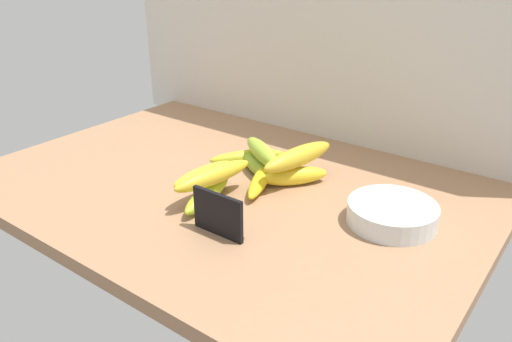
% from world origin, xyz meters
% --- Properties ---
extents(counter_top, '(1.10, 0.76, 0.03)m').
position_xyz_m(counter_top, '(0.00, 0.00, 0.01)').
color(counter_top, '#996F4E').
rests_on(counter_top, ground).
extents(back_wall, '(1.30, 0.02, 0.70)m').
position_xyz_m(back_wall, '(0.00, 0.39, 0.35)').
color(back_wall, beige).
rests_on(back_wall, ground).
extents(chalkboard_sign, '(0.11, 0.02, 0.08)m').
position_xyz_m(chalkboard_sign, '(0.12, -0.17, 0.07)').
color(chalkboard_sign, black).
rests_on(chalkboard_sign, counter_top).
extents(fruit_bowl, '(0.17, 0.17, 0.04)m').
position_xyz_m(fruit_bowl, '(0.36, 0.06, 0.05)').
color(fruit_bowl, silver).
rests_on(fruit_bowl, counter_top).
extents(banana_0, '(0.13, 0.14, 0.04)m').
position_xyz_m(banana_0, '(0.12, 0.09, 0.05)').
color(banana_0, yellow).
rests_on(banana_0, counter_top).
extents(banana_1, '(0.16, 0.11, 0.04)m').
position_xyz_m(banana_1, '(0.03, 0.08, 0.05)').
color(banana_1, '#93B72D').
rests_on(banana_1, counter_top).
extents(banana_2, '(0.08, 0.19, 0.04)m').
position_xyz_m(banana_2, '(0.02, -0.09, 0.05)').
color(banana_2, '#A5C527').
rests_on(banana_2, counter_top).
extents(banana_3, '(0.11, 0.19, 0.03)m').
position_xyz_m(banana_3, '(0.06, 0.04, 0.05)').
color(banana_3, yellow).
rests_on(banana_3, counter_top).
extents(banana_4, '(0.14, 0.16, 0.03)m').
position_xyz_m(banana_4, '(-0.03, 0.11, 0.05)').
color(banana_4, gold).
rests_on(banana_4, counter_top).
extents(banana_5, '(0.07, 0.20, 0.04)m').
position_xyz_m(banana_5, '(0.03, -0.08, 0.09)').
color(banana_5, gold).
rests_on(banana_5, banana_2).
extents(banana_6, '(0.17, 0.13, 0.04)m').
position_xyz_m(banana_6, '(0.03, 0.09, 0.08)').
color(banana_6, '#96B931').
rests_on(banana_6, banana_1).
extents(banana_7, '(0.06, 0.16, 0.03)m').
position_xyz_m(banana_7, '(0.01, -0.08, 0.08)').
color(banana_7, yellow).
rests_on(banana_7, banana_2).
extents(banana_8, '(0.08, 0.21, 0.04)m').
position_xyz_m(banana_8, '(0.12, 0.10, 0.09)').
color(banana_8, gold).
rests_on(banana_8, banana_0).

